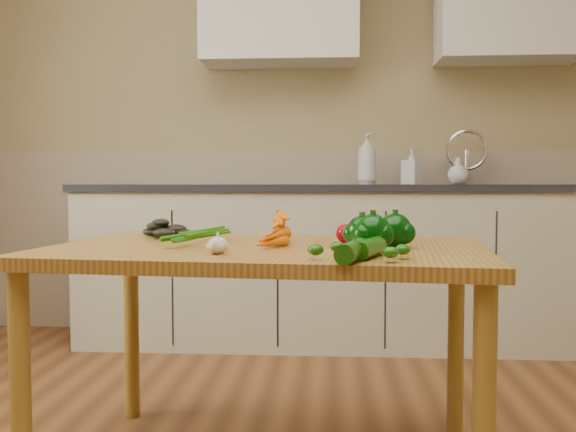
# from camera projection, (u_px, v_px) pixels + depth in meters

# --- Properties ---
(room) EXTENTS (4.04, 5.04, 2.64)m
(room) POSITION_uv_depth(u_px,v_px,m) (252.00, 47.00, 1.60)
(room) COLOR brown
(room) RESTS_ON ground
(counter_run) EXTENTS (2.84, 0.64, 1.14)m
(counter_run) POSITION_uv_depth(u_px,v_px,m) (333.00, 263.00, 3.63)
(counter_run) COLOR #BCB79C
(counter_run) RESTS_ON ground
(upper_cabinets) EXTENTS (2.15, 0.35, 0.70)m
(upper_cabinets) POSITION_uv_depth(u_px,v_px,m) (387.00, 1.00, 3.66)
(upper_cabinets) COLOR silver
(upper_cabinets) RESTS_ON room
(table) EXTENTS (1.41, 0.99, 0.71)m
(table) POSITION_uv_depth(u_px,v_px,m) (267.00, 271.00, 1.99)
(table) COLOR #AC7932
(table) RESTS_ON ground
(soap_bottle_a) EXTENTS (0.15, 0.15, 0.29)m
(soap_bottle_a) POSITION_uv_depth(u_px,v_px,m) (367.00, 159.00, 3.68)
(soap_bottle_a) COLOR silver
(soap_bottle_a) RESTS_ON counter_run
(soap_bottle_b) EXTENTS (0.13, 0.13, 0.21)m
(soap_bottle_b) POSITION_uv_depth(u_px,v_px,m) (412.00, 166.00, 3.68)
(soap_bottle_b) COLOR silver
(soap_bottle_b) RESTS_ON counter_run
(soap_bottle_c) EXTENTS (0.14, 0.14, 0.15)m
(soap_bottle_c) POSITION_uv_depth(u_px,v_px,m) (458.00, 171.00, 3.65)
(soap_bottle_c) COLOR silver
(soap_bottle_c) RESTS_ON counter_run
(carrot_bunch) EXTENTS (0.27, 0.21, 0.07)m
(carrot_bunch) POSITION_uv_depth(u_px,v_px,m) (252.00, 234.00, 2.04)
(carrot_bunch) COLOR orange
(carrot_bunch) RESTS_ON table
(leafy_greens) EXTENTS (0.19, 0.17, 0.10)m
(leafy_greens) POSITION_uv_depth(u_px,v_px,m) (167.00, 224.00, 2.28)
(leafy_greens) COLOR black
(leafy_greens) RESTS_ON table
(garlic_bulb) EXTENTS (0.06, 0.06, 0.05)m
(garlic_bulb) POSITION_uv_depth(u_px,v_px,m) (218.00, 246.00, 1.76)
(garlic_bulb) COLOR beige
(garlic_bulb) RESTS_ON table
(pepper_a) EXTENTS (0.10, 0.10, 0.10)m
(pepper_a) POSITION_uv_depth(u_px,v_px,m) (362.00, 232.00, 1.91)
(pepper_a) COLOR #023205
(pepper_a) RESTS_ON table
(pepper_b) EXTENTS (0.10, 0.10, 0.10)m
(pepper_b) POSITION_uv_depth(u_px,v_px,m) (395.00, 231.00, 1.93)
(pepper_b) COLOR #023205
(pepper_b) RESTS_ON table
(pepper_c) EXTENTS (0.10, 0.10, 0.10)m
(pepper_c) POSITION_uv_depth(u_px,v_px,m) (373.00, 233.00, 1.85)
(pepper_c) COLOR #023205
(pepper_c) RESTS_ON table
(tomato_a) EXTENTS (0.07, 0.07, 0.06)m
(tomato_a) POSITION_uv_depth(u_px,v_px,m) (347.00, 234.00, 2.06)
(tomato_a) COLOR maroon
(tomato_a) RESTS_ON table
(tomato_b) EXTENTS (0.06, 0.06, 0.06)m
(tomato_b) POSITION_uv_depth(u_px,v_px,m) (364.00, 233.00, 2.12)
(tomato_b) COLOR #C24F04
(tomato_b) RESTS_ON table
(tomato_c) EXTENTS (0.07, 0.07, 0.06)m
(tomato_c) POSITION_uv_depth(u_px,v_px,m) (396.00, 235.00, 2.03)
(tomato_c) COLOR #C24F04
(tomato_c) RESTS_ON table
(zucchini_a) EXTENTS (0.11, 0.18, 0.05)m
(zucchini_a) POSITION_uv_depth(u_px,v_px,m) (369.00, 248.00, 1.68)
(zucchini_a) COLOR #114307
(zucchini_a) RESTS_ON table
(zucchini_b) EXTENTS (0.10, 0.20, 0.05)m
(zucchini_b) POSITION_uv_depth(u_px,v_px,m) (352.00, 251.00, 1.60)
(zucchini_b) COLOR #114307
(zucchini_b) RESTS_ON table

